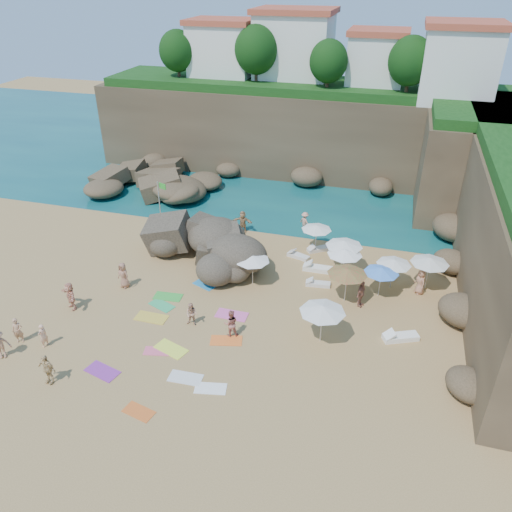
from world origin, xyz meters
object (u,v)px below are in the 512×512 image
(person_stand_3, at_px, (361,294))
(flag_pole, at_px, (161,199))
(lounger_0, at_px, (318,269))
(person_stand_0, at_px, (18,331))
(person_stand_4, at_px, (420,282))
(parasol_1, at_px, (317,227))
(person_stand_6, at_px, (43,335))
(parasol_2, at_px, (430,261))
(parasol_0, at_px, (344,244))
(rock_outcrop, at_px, (208,262))
(person_stand_2, at_px, (305,221))
(person_stand_5, at_px, (243,222))
(person_stand_1, at_px, (231,323))

(person_stand_3, bearing_deg, flag_pole, 88.25)
(lounger_0, bearing_deg, person_stand_0, -141.76)
(person_stand_3, relative_size, person_stand_4, 1.04)
(person_stand_0, height_order, person_stand_4, person_stand_4)
(parasol_1, height_order, person_stand_3, parasol_1)
(person_stand_4, bearing_deg, person_stand_0, -94.23)
(person_stand_0, relative_size, person_stand_6, 1.08)
(parasol_2, height_order, person_stand_6, parasol_2)
(parasol_0, bearing_deg, rock_outcrop, -171.51)
(parasol_2, bearing_deg, lounger_0, 177.90)
(person_stand_2, xyz_separation_m, person_stand_3, (5.31, -9.15, 0.11))
(flag_pole, distance_m, person_stand_3, 17.54)
(flag_pole, distance_m, person_stand_4, 20.26)
(parasol_0, bearing_deg, person_stand_6, -140.06)
(parasol_2, xyz_separation_m, lounger_0, (-7.14, 0.26, -1.97))
(person_stand_2, relative_size, person_stand_6, 1.08)
(person_stand_0, height_order, person_stand_6, person_stand_0)
(person_stand_3, xyz_separation_m, person_stand_5, (-10.01, 7.61, -0.02))
(person_stand_4, bearing_deg, lounger_0, -129.43)
(person_stand_6, bearing_deg, person_stand_2, 158.61)
(person_stand_0, bearing_deg, parasol_2, 5.73)
(parasol_2, bearing_deg, flag_pole, 171.17)
(parasol_0, relative_size, parasol_1, 1.14)
(parasol_0, bearing_deg, person_stand_1, -120.72)
(person_stand_4, bearing_deg, person_stand_1, -86.05)
(flag_pole, bearing_deg, person_stand_6, -90.80)
(lounger_0, height_order, person_stand_3, person_stand_3)
(person_stand_2, relative_size, person_stand_3, 0.88)
(parasol_0, distance_m, person_stand_3, 4.31)
(parasol_2, xyz_separation_m, person_stand_1, (-10.73, -8.08, -1.28))
(parasol_0, distance_m, parasol_1, 3.31)
(parasol_0, bearing_deg, person_stand_2, 124.51)
(flag_pole, height_order, person_stand_5, flag_pole)
(parasol_0, height_order, person_stand_2, parasol_0)
(parasol_0, bearing_deg, person_stand_0, -142.66)
(rock_outcrop, height_order, person_stand_1, person_stand_1)
(person_stand_3, bearing_deg, lounger_0, 62.73)
(rock_outcrop, bearing_deg, person_stand_3, -12.21)
(person_stand_3, relative_size, person_stand_6, 1.22)
(flag_pole, distance_m, person_stand_6, 15.07)
(rock_outcrop, height_order, parasol_1, parasol_1)
(person_stand_0, xyz_separation_m, person_stand_6, (1.56, 0.08, -0.06))
(parasol_0, distance_m, person_stand_5, 9.32)
(parasol_2, distance_m, person_stand_3, 5.17)
(flag_pole, xyz_separation_m, person_stand_5, (6.28, 1.34, -1.71))
(parasol_2, relative_size, person_stand_6, 1.67)
(rock_outcrop, relative_size, person_stand_5, 3.96)
(person_stand_2, bearing_deg, flag_pole, 50.39)
(person_stand_4, relative_size, person_stand_5, 0.98)
(rock_outcrop, bearing_deg, parasol_1, 28.02)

